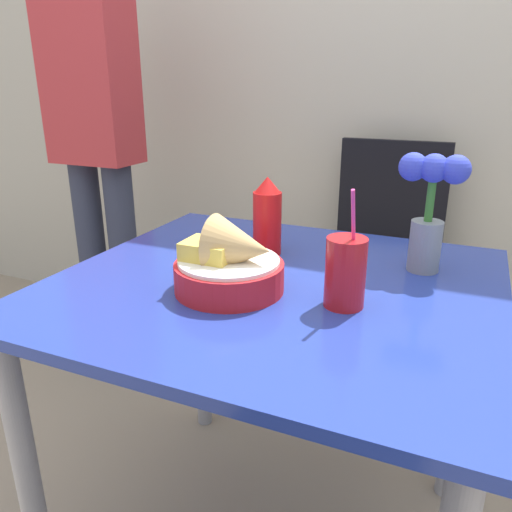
% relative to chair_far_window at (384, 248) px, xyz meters
% --- Properties ---
extents(wall_window, '(7.00, 0.06, 2.60)m').
position_rel_chair_far_window_xyz_m(wall_window, '(-0.09, 0.23, 0.74)').
color(wall_window, '#B7B2A3').
rests_on(wall_window, ground_plane).
extents(dining_table, '(0.93, 0.85, 0.75)m').
position_rel_chair_far_window_xyz_m(dining_table, '(-0.09, -0.90, 0.07)').
color(dining_table, '#233893').
rests_on(dining_table, ground_plane).
extents(chair_far_window, '(0.40, 0.40, 0.95)m').
position_rel_chair_far_window_xyz_m(chair_far_window, '(0.00, 0.00, 0.00)').
color(chair_far_window, black).
rests_on(chair_far_window, ground_plane).
extents(food_basket, '(0.22, 0.22, 0.16)m').
position_rel_chair_far_window_xyz_m(food_basket, '(-0.15, -0.98, 0.25)').
color(food_basket, red).
rests_on(food_basket, dining_table).
extents(ketchup_bottle, '(0.07, 0.07, 0.19)m').
position_rel_chair_far_window_xyz_m(ketchup_bottle, '(-0.17, -0.74, 0.28)').
color(ketchup_bottle, red).
rests_on(ketchup_bottle, dining_table).
extents(drink_cup, '(0.08, 0.08, 0.23)m').
position_rel_chair_far_window_xyz_m(drink_cup, '(0.08, -0.96, 0.25)').
color(drink_cup, red).
rests_on(drink_cup, dining_table).
extents(flower_vase, '(0.15, 0.07, 0.26)m').
position_rel_chair_far_window_xyz_m(flower_vase, '(0.19, -0.70, 0.35)').
color(flower_vase, gray).
rests_on(flower_vase, dining_table).
extents(person_standing, '(0.32, 0.20, 1.77)m').
position_rel_chair_far_window_xyz_m(person_standing, '(-1.03, -0.33, 0.48)').
color(person_standing, '#2D3347').
rests_on(person_standing, ground_plane).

